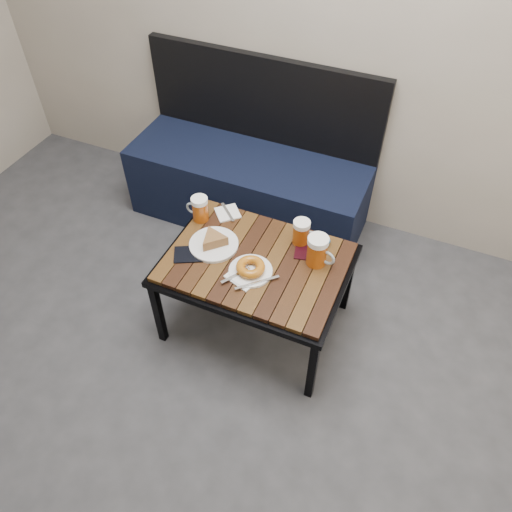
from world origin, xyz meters
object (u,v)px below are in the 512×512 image
at_px(plate_bagel, 250,269).
at_px(plate_pie, 214,242).
at_px(passport_navy, 190,254).
at_px(beer_mug_left, 200,209).
at_px(cafe_table, 256,267).
at_px(knit_pouch, 319,240).
at_px(passport_burgundy, 304,251).
at_px(beer_mug_centre, 302,232).
at_px(beer_mug_right, 318,251).
at_px(bench, 249,180).

bearing_deg(plate_bagel, plate_pie, 159.68).
distance_m(plate_pie, passport_navy, 0.13).
bearing_deg(passport_navy, beer_mug_left, 169.33).
relative_size(beer_mug_left, plate_bagel, 0.56).
height_order(cafe_table, knit_pouch, knit_pouch).
relative_size(plate_pie, passport_navy, 1.61).
relative_size(plate_bagel, passport_burgundy, 1.99).
distance_m(passport_navy, passport_burgundy, 0.53).
xyz_separation_m(plate_bagel, passport_navy, (-0.30, -0.01, -0.02)).
height_order(beer_mug_centre, plate_pie, beer_mug_centre).
distance_m(cafe_table, beer_mug_left, 0.41).
height_order(cafe_table, beer_mug_right, beer_mug_right).
height_order(plate_bagel, knit_pouch, plate_bagel).
xyz_separation_m(cafe_table, beer_mug_centre, (0.15, 0.19, 0.11)).
distance_m(beer_mug_left, passport_navy, 0.26).
height_order(cafe_table, plate_pie, plate_pie).
distance_m(bench, beer_mug_right, 0.95).
xyz_separation_m(bench, beer_mug_centre, (0.52, -0.56, 0.26)).
bearing_deg(beer_mug_right, beer_mug_left, -173.22).
bearing_deg(bench, beer_mug_centre, -47.38).
bearing_deg(knit_pouch, plate_pie, -154.83).
relative_size(plate_bagel, passport_navy, 1.61).
height_order(beer_mug_centre, knit_pouch, beer_mug_centre).
bearing_deg(passport_burgundy, cafe_table, -155.44).
bearing_deg(knit_pouch, beer_mug_left, -173.49).
bearing_deg(passport_burgundy, plate_bagel, -142.22).
xyz_separation_m(beer_mug_centre, plate_bagel, (-0.14, -0.27, -0.04)).
xyz_separation_m(beer_mug_left, plate_pie, (0.14, -0.14, -0.04)).
bearing_deg(beer_mug_centre, passport_burgundy, -60.93).
height_order(bench, beer_mug_centre, bench).
height_order(passport_navy, passport_burgundy, passport_navy).
relative_size(beer_mug_left, passport_burgundy, 1.12).
xyz_separation_m(bench, cafe_table, (0.37, -0.75, 0.16)).
distance_m(beer_mug_right, plate_pie, 0.49).
height_order(plate_pie, plate_bagel, plate_pie).
bearing_deg(beer_mug_right, cafe_table, -147.85).
bearing_deg(knit_pouch, beer_mug_centre, -162.63).
height_order(plate_pie, passport_burgundy, plate_pie).
bearing_deg(passport_burgundy, beer_mug_left, 165.80).
distance_m(plate_pie, knit_pouch, 0.49).
xyz_separation_m(beer_mug_left, knit_pouch, (0.59, 0.07, -0.04)).
relative_size(passport_burgundy, knit_pouch, 1.05).
distance_m(beer_mug_centre, passport_burgundy, 0.09).
bearing_deg(passport_navy, beer_mug_centre, 95.71).
relative_size(bench, beer_mug_centre, 10.92).
height_order(cafe_table, beer_mug_left, beer_mug_left).
bearing_deg(beer_mug_right, knit_pouch, 116.05).
distance_m(plate_pie, passport_burgundy, 0.42).
relative_size(beer_mug_left, beer_mug_centre, 1.02).
height_order(plate_bagel, passport_navy, plate_bagel).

